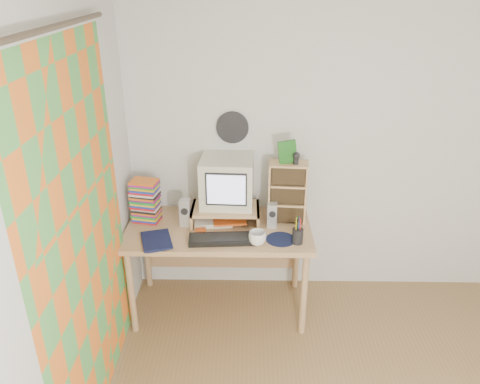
{
  "coord_description": "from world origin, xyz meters",
  "views": [
    {
      "loc": [
        -0.82,
        -1.72,
        2.5
      ],
      "look_at": [
        -0.87,
        1.33,
        1.07
      ],
      "focal_mm": 35.0,
      "sensor_mm": 36.0,
      "label": 1
    }
  ],
  "objects_px": {
    "crt_monitor": "(227,183)",
    "diary": "(142,241)",
    "mug": "(257,238)",
    "desk": "(219,238)",
    "dvd_stack": "(146,204)",
    "keyboard": "(223,239)",
    "cd_rack": "(287,192)"
  },
  "relations": [
    {
      "from": "cd_rack",
      "to": "crt_monitor",
      "type": "bearing_deg",
      "value": -178.41
    },
    {
      "from": "crt_monitor",
      "to": "mug",
      "type": "distance_m",
      "value": 0.52
    },
    {
      "from": "crt_monitor",
      "to": "diary",
      "type": "height_order",
      "value": "crt_monitor"
    },
    {
      "from": "dvd_stack",
      "to": "mug",
      "type": "relative_size",
      "value": 2.23
    },
    {
      "from": "keyboard",
      "to": "crt_monitor",
      "type": "bearing_deg",
      "value": 82.92
    },
    {
      "from": "crt_monitor",
      "to": "dvd_stack",
      "type": "relative_size",
      "value": 1.4
    },
    {
      "from": "dvd_stack",
      "to": "crt_monitor",
      "type": "bearing_deg",
      "value": 15.79
    },
    {
      "from": "cd_rack",
      "to": "mug",
      "type": "distance_m",
      "value": 0.47
    },
    {
      "from": "desk",
      "to": "diary",
      "type": "bearing_deg",
      "value": -149.61
    },
    {
      "from": "desk",
      "to": "cd_rack",
      "type": "xyz_separation_m",
      "value": [
        0.52,
        0.06,
        0.37
      ]
    },
    {
      "from": "mug",
      "to": "desk",
      "type": "bearing_deg",
      "value": 134.12
    },
    {
      "from": "keyboard",
      "to": "desk",
      "type": "bearing_deg",
      "value": 95.27
    },
    {
      "from": "cd_rack",
      "to": "diary",
      "type": "distance_m",
      "value": 1.14
    },
    {
      "from": "dvd_stack",
      "to": "keyboard",
      "type": "bearing_deg",
      "value": -15.18
    },
    {
      "from": "desk",
      "to": "keyboard",
      "type": "bearing_deg",
      "value": -81.03
    },
    {
      "from": "cd_rack",
      "to": "keyboard",
      "type": "bearing_deg",
      "value": -141.34
    },
    {
      "from": "desk",
      "to": "crt_monitor",
      "type": "height_order",
      "value": "crt_monitor"
    },
    {
      "from": "keyboard",
      "to": "dvd_stack",
      "type": "bearing_deg",
      "value": 149.89
    },
    {
      "from": "crt_monitor",
      "to": "keyboard",
      "type": "xyz_separation_m",
      "value": [
        -0.02,
        -0.35,
        -0.29
      ]
    },
    {
      "from": "dvd_stack",
      "to": "diary",
      "type": "bearing_deg",
      "value": -73.6
    },
    {
      "from": "dvd_stack",
      "to": "mug",
      "type": "distance_m",
      "value": 0.92
    },
    {
      "from": "crt_monitor",
      "to": "cd_rack",
      "type": "xyz_separation_m",
      "value": [
        0.46,
        -0.02,
        -0.07
      ]
    },
    {
      "from": "mug",
      "to": "diary",
      "type": "height_order",
      "value": "mug"
    },
    {
      "from": "crt_monitor",
      "to": "dvd_stack",
      "type": "bearing_deg",
      "value": -172.31
    },
    {
      "from": "keyboard",
      "to": "diary",
      "type": "height_order",
      "value": "diary"
    },
    {
      "from": "mug",
      "to": "diary",
      "type": "bearing_deg",
      "value": -179.15
    },
    {
      "from": "dvd_stack",
      "to": "diary",
      "type": "height_order",
      "value": "dvd_stack"
    },
    {
      "from": "dvd_stack",
      "to": "diary",
      "type": "xyz_separation_m",
      "value": [
        0.03,
        -0.35,
        -0.12
      ]
    },
    {
      "from": "cd_rack",
      "to": "desk",
      "type": "bearing_deg",
      "value": -168.59
    },
    {
      "from": "cd_rack",
      "to": "mug",
      "type": "height_order",
      "value": "cd_rack"
    },
    {
      "from": "cd_rack",
      "to": "diary",
      "type": "height_order",
      "value": "cd_rack"
    },
    {
      "from": "crt_monitor",
      "to": "diary",
      "type": "bearing_deg",
      "value": -143.0
    }
  ]
}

